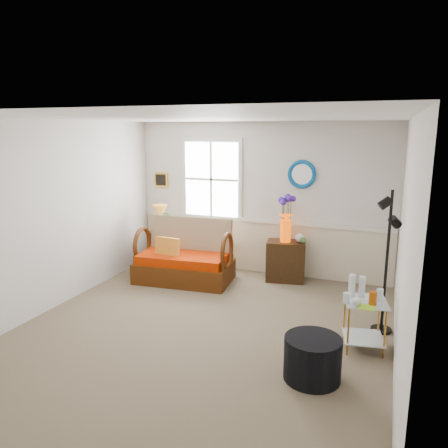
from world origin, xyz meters
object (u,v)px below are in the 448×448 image
(lamp_stand, at_px, (162,249))
(floor_lamp, at_px, (387,263))
(cabinet, at_px, (286,261))
(side_table, at_px, (364,325))
(ottoman, at_px, (312,358))
(loveseat, at_px, (184,251))

(lamp_stand, distance_m, floor_lamp, 4.08)
(cabinet, height_order, side_table, cabinet)
(ottoman, bearing_deg, cabinet, 108.53)
(cabinet, distance_m, side_table, 2.38)
(cabinet, xyz_separation_m, side_table, (1.37, -1.95, -0.04))
(lamp_stand, relative_size, ottoman, 1.16)
(side_table, relative_size, floor_lamp, 0.33)
(lamp_stand, relative_size, floor_lamp, 0.38)
(cabinet, bearing_deg, side_table, -64.35)
(side_table, bearing_deg, lamp_stand, 153.27)
(loveseat, xyz_separation_m, cabinet, (1.56, 0.63, -0.17))
(cabinet, xyz_separation_m, ottoman, (0.94, -2.79, -0.11))
(lamp_stand, xyz_separation_m, side_table, (3.64, -1.83, -0.04))
(lamp_stand, bearing_deg, floor_lamp, -18.56)
(lamp_stand, height_order, ottoman, lamp_stand)
(lamp_stand, xyz_separation_m, ottoman, (3.20, -2.67, -0.11))
(ottoman, bearing_deg, loveseat, 139.09)
(loveseat, bearing_deg, ottoman, -46.26)
(lamp_stand, height_order, floor_lamp, floor_lamp)
(loveseat, height_order, ottoman, loveseat)
(loveseat, height_order, floor_lamp, floor_lamp)
(loveseat, xyz_separation_m, floor_lamp, (3.12, -0.77, 0.39))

